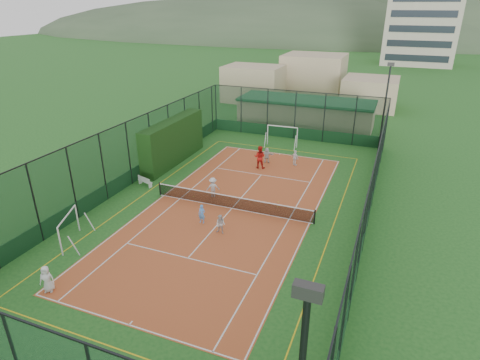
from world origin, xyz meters
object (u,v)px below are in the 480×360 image
Objects in this scene: child_near_left at (47,279)px; child_near_mid at (202,214)px; child_far_left at (213,187)px; coach at (260,157)px; floodlight_ne at (385,108)px; futsal_goal_near at (69,229)px; child_far_back at (267,155)px; child_near_right at (221,224)px; futsal_goal_far at (282,136)px; child_far_right at (295,158)px; white_bench at (145,181)px; clubhouse at (306,113)px.

child_near_left is 9.76m from child_near_mid.
coach is at bearing -131.03° from child_far_left.
floodlight_ne reaches higher than futsal_goal_near.
floodlight_ne is at bearing -153.69° from child_far_back.
child_near_right is at bearing 82.70° from child_far_back.
child_far_right is (2.53, -4.64, -0.30)m from futsal_goal_far.
child_near_left reaches higher than child_far_back.
white_bench is at bearing 36.15° from child_far_back.
child_far_back is at bearing 95.81° from child_near_right.
floodlight_ne reaches higher than child_far_back.
child_far_back is (-9.10, -7.29, -3.43)m from floodlight_ne.
futsal_goal_far reaches higher than child_near_right.
child_far_left is at bearing 71.77° from coach.
futsal_goal_far is 2.45× the size of child_near_mid.
floodlight_ne is 10.23m from child_far_right.
child_near_mid is 1.82m from child_near_right.
child_near_left reaches higher than child_near_right.
child_near_right is 0.82× the size of child_far_left.
child_far_right is (-6.58, -7.04, -3.42)m from floodlight_ne.
floodlight_ne reaches higher than futsal_goal_far.
child_near_right is 5.17m from child_far_left.
clubhouse is at bearing -99.76° from coach.
clubhouse is (-8.60, 5.40, -2.55)m from floodlight_ne.
white_bench is (-16.40, -15.55, -3.73)m from floodlight_ne.
coach is (4.40, 19.25, 0.28)m from child_near_left.
clubhouse is at bearing 86.18° from child_near_mid.
coach is (-1.30, 11.10, 0.37)m from child_near_right.
white_bench is 0.51× the size of futsal_goal_near.
futsal_goal_near is at bearing -103.84° from clubhouse.
futsal_goal_near is 16.71m from coach.
child_near_left is at bearing -116.04° from floodlight_ne.
futsal_goal_near is 8.97m from child_near_right.
clubhouse reaches higher than futsal_goal_near.
clubhouse is 22.38m from white_bench.
child_near_left is 1.15× the size of child_near_right.
white_bench is at bearing 76.02° from child_near_left.
child_far_right is at bearing 84.49° from child_near_right.
child_near_left reaches higher than white_bench.
child_near_mid reaches higher than white_bench.
floodlight_ne reaches higher than white_bench.
child_far_left is (-2.00, -20.80, -0.80)m from clubhouse.
floodlight_ne is 31.36m from child_near_left.
clubhouse is 20.91m from child_far_left.
clubhouse reaches higher than coach.
child_near_mid is (-1.05, -24.52, -0.93)m from clubhouse.
futsal_goal_far is 26.01m from child_near_left.
clubhouse is at bearing 84.42° from futsal_goal_far.
white_bench is 0.71× the size of coach.
clubhouse reaches higher than white_bench.
child_far_left is (3.09, 12.61, 0.04)m from child_near_left.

